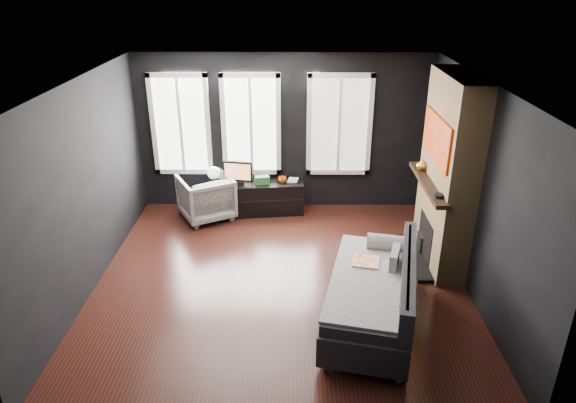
{
  "coord_description": "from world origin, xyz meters",
  "views": [
    {
      "loc": [
        0.16,
        -6.01,
        3.89
      ],
      "look_at": [
        0.1,
        0.3,
        1.05
      ],
      "focal_mm": 32.0,
      "sensor_mm": 36.0,
      "label": 1
    }
  ],
  "objects_px": {
    "sofa": "(371,290)",
    "mug": "(282,179)",
    "media_console": "(256,197)",
    "mantel_vase": "(422,164)",
    "monitor": "(238,171)",
    "armchair": "(206,195)",
    "book": "(288,174)"
  },
  "relations": [
    {
      "from": "sofa",
      "to": "mug",
      "type": "distance_m",
      "value": 3.28
    },
    {
      "from": "media_console",
      "to": "mug",
      "type": "height_order",
      "value": "mug"
    },
    {
      "from": "mantel_vase",
      "to": "sofa",
      "type": "bearing_deg",
      "value": -115.96
    },
    {
      "from": "sofa",
      "to": "monitor",
      "type": "distance_m",
      "value": 3.56
    },
    {
      "from": "armchair",
      "to": "mantel_vase",
      "type": "xyz_separation_m",
      "value": [
        3.36,
        -0.9,
        0.89
      ]
    },
    {
      "from": "mug",
      "to": "mantel_vase",
      "type": "bearing_deg",
      "value": -28.7
    },
    {
      "from": "armchair",
      "to": "book",
      "type": "bearing_deg",
      "value": 165.14
    },
    {
      "from": "sofa",
      "to": "armchair",
      "type": "height_order",
      "value": "sofa"
    },
    {
      "from": "armchair",
      "to": "media_console",
      "type": "height_order",
      "value": "armchair"
    },
    {
      "from": "mug",
      "to": "book",
      "type": "relative_size",
      "value": 0.58
    },
    {
      "from": "media_console",
      "to": "book",
      "type": "bearing_deg",
      "value": 4.32
    },
    {
      "from": "armchair",
      "to": "sofa",
      "type": "bearing_deg",
      "value": 101.77
    },
    {
      "from": "media_console",
      "to": "book",
      "type": "distance_m",
      "value": 0.7
    },
    {
      "from": "sofa",
      "to": "monitor",
      "type": "xyz_separation_m",
      "value": [
        -1.87,
        3.01,
        0.34
      ]
    },
    {
      "from": "monitor",
      "to": "book",
      "type": "distance_m",
      "value": 0.87
    },
    {
      "from": "book",
      "to": "mug",
      "type": "bearing_deg",
      "value": -132.96
    },
    {
      "from": "media_console",
      "to": "mantel_vase",
      "type": "bearing_deg",
      "value": -30.52
    },
    {
      "from": "mug",
      "to": "book",
      "type": "bearing_deg",
      "value": 47.04
    },
    {
      "from": "armchair",
      "to": "mantel_vase",
      "type": "bearing_deg",
      "value": 136.56
    },
    {
      "from": "sofa",
      "to": "mug",
      "type": "bearing_deg",
      "value": 122.46
    },
    {
      "from": "book",
      "to": "mantel_vase",
      "type": "relative_size",
      "value": 1.34
    },
    {
      "from": "sofa",
      "to": "media_console",
      "type": "relative_size",
      "value": 1.29
    },
    {
      "from": "monitor",
      "to": "sofa",
      "type": "bearing_deg",
      "value": -47.53
    },
    {
      "from": "armchair",
      "to": "mug",
      "type": "xyz_separation_m",
      "value": [
        1.29,
        0.23,
        0.21
      ]
    },
    {
      "from": "monitor",
      "to": "armchair",
      "type": "bearing_deg",
      "value": -153.37
    },
    {
      "from": "media_console",
      "to": "book",
      "type": "height_order",
      "value": "book"
    },
    {
      "from": "monitor",
      "to": "book",
      "type": "height_order",
      "value": "monitor"
    },
    {
      "from": "mug",
      "to": "book",
      "type": "distance_m",
      "value": 0.15
    },
    {
      "from": "media_console",
      "to": "mug",
      "type": "relative_size",
      "value": 11.99
    },
    {
      "from": "armchair",
      "to": "mug",
      "type": "bearing_deg",
      "value": 161.73
    },
    {
      "from": "mantel_vase",
      "to": "mug",
      "type": "bearing_deg",
      "value": 151.3
    },
    {
      "from": "armchair",
      "to": "media_console",
      "type": "distance_m",
      "value": 0.87
    }
  ]
}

